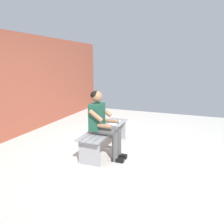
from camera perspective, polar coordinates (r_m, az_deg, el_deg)
ground_plane at (r=3.50m, az=6.95°, el=-18.56°), size 10.00×7.00×0.04m
bench_near at (r=4.55m, az=-1.76°, el=-5.56°), size 1.75×0.48×0.48m
person_seated at (r=4.11m, az=-2.38°, el=-2.52°), size 0.50×0.69×1.28m
apple at (r=4.61m, az=-2.58°, el=-3.29°), size 0.09×0.09×0.09m
book_open at (r=4.84m, az=0.74°, el=-2.88°), size 0.41×0.17×0.02m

